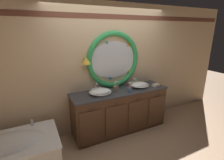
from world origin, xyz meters
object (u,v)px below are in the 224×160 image
Objects in this scene: sink_basin_left at (100,92)px; soap_dispenser at (117,86)px; bathtub at (3,156)px; sink_basin_right at (139,85)px; toothbrush_holder_right at (130,89)px; toothbrush_holder_left at (115,88)px; folded_hand_towel at (156,85)px.

soap_dispenser reaches higher than sink_basin_left.
sink_basin_right is (2.55, 0.27, 0.64)m from bathtub.
soap_dispenser is (2.08, 0.39, 0.66)m from bathtub.
toothbrush_holder_right reaches higher than soap_dispenser.
bathtub is 7.57× the size of toothbrush_holder_right.
soap_dispenser is at bearing 15.68° from sink_basin_left.
sink_basin_right is at bearing -1.52° from toothbrush_holder_left.
soap_dispenser reaches higher than folded_hand_towel.
toothbrush_holder_left and toothbrush_holder_right have the same top height.
sink_basin_left is 2.03× the size of toothbrush_holder_left.
folded_hand_towel is at bearing -13.72° from sink_basin_right.
toothbrush_holder_left reaches higher than folded_hand_towel.
sink_basin_right is 1.92× the size of toothbrush_holder_right.
bathtub is at bearing -170.86° from sink_basin_left.
bathtub is at bearing -171.92° from toothbrush_holder_left.
sink_basin_right is 0.39m from folded_hand_towel.
bathtub is 1.79m from sink_basin_left.
bathtub is 2.65m from sink_basin_right.
folded_hand_towel is (2.93, 0.17, 0.61)m from bathtub.
bathtub is 3.95× the size of sink_basin_right.
sink_basin_left is 2.98× the size of folded_hand_towel.
toothbrush_holder_left is at bearing 148.56° from toothbrush_holder_right.
toothbrush_holder_right is at bearing -13.10° from sink_basin_left.
toothbrush_holder_right is (-0.33, -0.13, -0.01)m from sink_basin_right.
toothbrush_holder_right reaches higher than bathtub.
soap_dispenser reaches higher than bathtub.
sink_basin_right is at bearing 5.94° from bathtub.
toothbrush_holder_right is (0.24, -0.15, -0.01)m from toothbrush_holder_left.
folded_hand_towel is at bearing -14.04° from soap_dispenser.
toothbrush_holder_right is 1.23× the size of soap_dispenser.
sink_basin_left is 1.06× the size of sink_basin_right.
toothbrush_holder_left is 1.23× the size of soap_dispenser.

